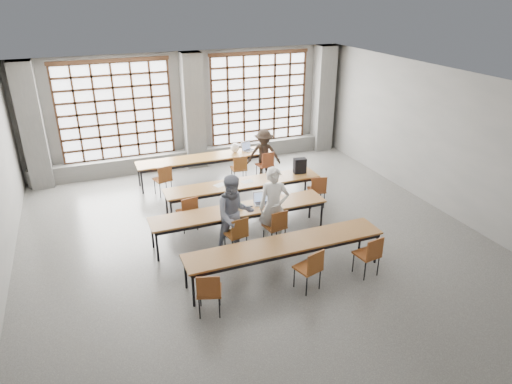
# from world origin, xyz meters

# --- Properties ---
(floor) EXTENTS (11.00, 11.00, 0.00)m
(floor) POSITION_xyz_m (0.00, 0.00, 0.00)
(floor) COLOR #4C4C4A
(floor) RESTS_ON ground
(ceiling) EXTENTS (11.00, 11.00, 0.00)m
(ceiling) POSITION_xyz_m (0.00, 0.00, 3.50)
(ceiling) COLOR silver
(ceiling) RESTS_ON floor
(wall_back) EXTENTS (10.00, 0.00, 10.00)m
(wall_back) POSITION_xyz_m (0.00, 5.50, 1.75)
(wall_back) COLOR slate
(wall_back) RESTS_ON floor
(wall_front) EXTENTS (10.00, 0.00, 10.00)m
(wall_front) POSITION_xyz_m (0.00, -5.50, 1.75)
(wall_front) COLOR slate
(wall_front) RESTS_ON floor
(wall_right) EXTENTS (0.00, 11.00, 11.00)m
(wall_right) POSITION_xyz_m (5.00, 0.00, 1.75)
(wall_right) COLOR slate
(wall_right) RESTS_ON floor
(column_left) EXTENTS (0.60, 0.55, 3.50)m
(column_left) POSITION_xyz_m (-4.50, 5.22, 1.75)
(column_left) COLOR #585855
(column_left) RESTS_ON floor
(column_mid) EXTENTS (0.60, 0.55, 3.50)m
(column_mid) POSITION_xyz_m (0.00, 5.22, 1.75)
(column_mid) COLOR #585855
(column_mid) RESTS_ON floor
(column_right) EXTENTS (0.60, 0.55, 3.50)m
(column_right) POSITION_xyz_m (4.50, 5.22, 1.75)
(column_right) COLOR #585855
(column_right) RESTS_ON floor
(window_left) EXTENTS (3.32, 0.12, 3.00)m
(window_left) POSITION_xyz_m (-2.25, 5.42, 1.90)
(window_left) COLOR white
(window_left) RESTS_ON wall_back
(window_right) EXTENTS (3.32, 0.12, 3.00)m
(window_right) POSITION_xyz_m (2.25, 5.42, 1.90)
(window_right) COLOR white
(window_right) RESTS_ON wall_back
(sill_ledge) EXTENTS (9.80, 0.35, 0.50)m
(sill_ledge) POSITION_xyz_m (0.00, 5.30, 0.25)
(sill_ledge) COLOR #585855
(sill_ledge) RESTS_ON floor
(desk_row_a) EXTENTS (4.00, 0.70, 0.73)m
(desk_row_a) POSITION_xyz_m (-0.01, 3.89, 0.66)
(desk_row_a) COLOR brown
(desk_row_a) RESTS_ON floor
(desk_row_b) EXTENTS (4.00, 0.70, 0.73)m
(desk_row_b) POSITION_xyz_m (0.34, 1.73, 0.66)
(desk_row_b) COLOR brown
(desk_row_b) RESTS_ON floor
(desk_row_c) EXTENTS (4.00, 0.70, 0.73)m
(desk_row_c) POSITION_xyz_m (-0.25, 0.35, 0.66)
(desk_row_c) COLOR brown
(desk_row_c) RESTS_ON floor
(desk_row_d) EXTENTS (4.00, 0.70, 0.73)m
(desk_row_d) POSITION_xyz_m (0.07, -1.36, 0.66)
(desk_row_d) COLOR brown
(desk_row_d) RESTS_ON floor
(chair_back_left) EXTENTS (0.51, 0.52, 0.88)m
(chair_back_left) POSITION_xyz_m (-1.39, 3.27, 0.54)
(chair_back_left) COLOR brown
(chair_back_left) RESTS_ON floor
(chair_back_mid) EXTENTS (0.46, 0.46, 0.88)m
(chair_back_mid) POSITION_xyz_m (0.78, 3.26, 0.54)
(chair_back_mid) COLOR brown
(chair_back_mid) RESTS_ON floor
(chair_back_right) EXTENTS (0.48, 0.48, 0.88)m
(chair_back_right) POSITION_xyz_m (1.60, 3.26, 0.54)
(chair_back_right) COLOR maroon
(chair_back_right) RESTS_ON floor
(chair_mid_left) EXTENTS (0.48, 0.48, 0.88)m
(chair_mid_left) POSITION_xyz_m (-1.25, 1.10, 0.54)
(chair_mid_left) COLOR maroon
(chair_mid_left) RESTS_ON floor
(chair_mid_centre) EXTENTS (0.47, 0.47, 0.88)m
(chair_mid_centre) POSITION_xyz_m (0.75, 1.10, 0.54)
(chair_mid_centre) COLOR brown
(chair_mid_centre) RESTS_ON floor
(chair_mid_right) EXTENTS (0.51, 0.51, 0.88)m
(chair_mid_right) POSITION_xyz_m (2.12, 1.10, 0.54)
(chair_mid_right) COLOR brown
(chair_mid_right) RESTS_ON floor
(chair_front_left) EXTENTS (0.49, 0.49, 0.88)m
(chair_front_left) POSITION_xyz_m (-0.54, -0.28, 0.54)
(chair_front_left) COLOR brown
(chair_front_left) RESTS_ON floor
(chair_front_right) EXTENTS (0.48, 0.48, 0.88)m
(chair_front_right) POSITION_xyz_m (0.36, -0.28, 0.54)
(chair_front_right) COLOR brown
(chair_front_right) RESTS_ON floor
(chair_near_left) EXTENTS (0.53, 0.53, 0.88)m
(chair_near_left) POSITION_xyz_m (-1.65, -1.99, 0.54)
(chair_near_left) COLOR brown
(chair_near_left) RESTS_ON floor
(chair_near_mid) EXTENTS (0.52, 0.52, 0.88)m
(chair_near_mid) POSITION_xyz_m (0.30, -1.99, 0.54)
(chair_near_mid) COLOR brown
(chair_near_mid) RESTS_ON floor
(chair_near_right) EXTENTS (0.48, 0.48, 0.88)m
(chair_near_right) POSITION_xyz_m (1.59, -1.99, 0.54)
(chair_near_right) COLOR brown
(chair_near_right) RESTS_ON floor
(student_male) EXTENTS (0.76, 0.62, 1.79)m
(student_male) POSITION_xyz_m (0.35, -0.15, 0.89)
(student_male) COLOR silver
(student_male) RESTS_ON floor
(student_female) EXTENTS (0.90, 0.73, 1.76)m
(student_female) POSITION_xyz_m (-0.55, -0.15, 0.88)
(student_female) COLOR #182349
(student_female) RESTS_ON floor
(student_back) EXTENTS (1.10, 0.87, 1.50)m
(student_back) POSITION_xyz_m (1.59, 3.39, 0.75)
(student_back) COLOR black
(student_back) RESTS_ON floor
(laptop_front) EXTENTS (0.41, 0.37, 0.26)m
(laptop_front) POSITION_xyz_m (0.31, 0.46, 0.79)
(laptop_front) COLOR #BABBC0
(laptop_front) RESTS_ON desk_row_c
(laptop_back) EXTENTS (0.45, 0.43, 0.26)m
(laptop_back) POSITION_xyz_m (1.31, 4.00, 0.79)
(laptop_back) COLOR #B6B5BA
(laptop_back) RESTS_ON desk_row_a
(mouse) EXTENTS (0.10, 0.07, 0.04)m
(mouse) POSITION_xyz_m (0.70, 0.33, 0.75)
(mouse) COLOR white
(mouse) RESTS_ON desk_row_c
(green_box) EXTENTS (0.25, 0.10, 0.09)m
(green_box) POSITION_xyz_m (-0.30, 0.43, 0.78)
(green_box) COLOR #33802A
(green_box) RESTS_ON desk_row_c
(phone) EXTENTS (0.14, 0.10, 0.01)m
(phone) POSITION_xyz_m (-0.07, 0.25, 0.74)
(phone) COLOR black
(phone) RESTS_ON desk_row_c
(paper_sheet_a) EXTENTS (0.35, 0.31, 0.00)m
(paper_sheet_a) POSITION_xyz_m (-0.26, 1.78, 0.73)
(paper_sheet_a) COLOR silver
(paper_sheet_a) RESTS_ON desk_row_b
(paper_sheet_c) EXTENTS (0.31, 0.23, 0.00)m
(paper_sheet_c) POSITION_xyz_m (0.44, 1.73, 0.73)
(paper_sheet_c) COLOR silver
(paper_sheet_c) RESTS_ON desk_row_b
(backpack) EXTENTS (0.34, 0.24, 0.40)m
(backpack) POSITION_xyz_m (1.94, 1.78, 0.93)
(backpack) COLOR black
(backpack) RESTS_ON desk_row_b
(plastic_bag) EXTENTS (0.31, 0.28, 0.29)m
(plastic_bag) POSITION_xyz_m (0.89, 3.94, 0.87)
(plastic_bag) COLOR white
(plastic_bag) RESTS_ON desk_row_a
(red_pouch) EXTENTS (0.21, 0.12, 0.06)m
(red_pouch) POSITION_xyz_m (-1.63, -1.91, 0.50)
(red_pouch) COLOR #B0152F
(red_pouch) RESTS_ON chair_near_left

